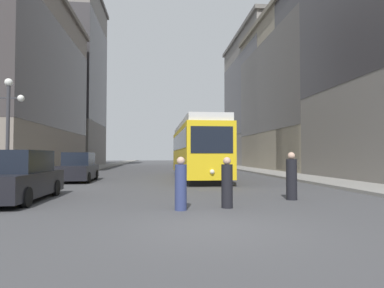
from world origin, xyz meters
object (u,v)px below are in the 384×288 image
Objects in this scene: parked_car_left_mid at (79,168)px; pedestrian_crossing_near at (227,184)px; pedestrian_on_sidewalk at (292,178)px; streetcar at (196,149)px; parked_car_left_near at (19,177)px; transit_bus at (207,153)px; pedestrian_crossing_far at (181,185)px; lamp_post_left_near at (8,115)px.

parked_car_left_mid reaches higher than pedestrian_crossing_near.
streetcar is at bearing -12.00° from pedestrian_on_sidewalk.
pedestrian_crossing_near is (7.12, -2.29, -0.11)m from parked_car_left_near.
parked_car_left_mid is (-7.69, -1.88, -1.26)m from streetcar.
pedestrian_on_sidewalk is at bearing -94.68° from transit_bus.
transit_bus is 33.32m from pedestrian_crossing_far.
transit_bus is 7.72× the size of pedestrian_crossing_near.
lamp_post_left_near is at bearing 118.86° from parked_car_left_near.
pedestrian_on_sidewalk is (4.22, 1.88, 0.07)m from pedestrian_crossing_far.
parked_car_left_mid is 0.90× the size of lamp_post_left_near.
pedestrian_on_sidewalk is at bearing -79.58° from streetcar.
parked_car_left_near is at bearing 57.66° from pedestrian_crossing_far.
lamp_post_left_near is (-9.59, -7.39, 1.39)m from streetcar.
pedestrian_crossing_near is 0.31× the size of lamp_post_left_near.
pedestrian_on_sidewalk is at bearing -4.23° from parked_car_left_near.
pedestrian_crossing_far is at bearing -38.49° from lamp_post_left_near.
pedestrian_on_sidewalk is 0.35× the size of lamp_post_left_near.
streetcar reaches higher than pedestrian_crossing_far.
pedestrian_crossing_far is (-1.47, -0.29, 0.01)m from pedestrian_crossing_near.
transit_bus is at bearing 6.01° from pedestrian_crossing_near.
parked_car_left_mid is 2.87× the size of pedestrian_crossing_near.
lamp_post_left_near reaches higher than parked_car_left_near.
streetcar is 13.62m from pedestrian_crossing_far.
parked_car_left_mid is at bearing 18.38° from pedestrian_crossing_far.
pedestrian_crossing_far is (-2.04, -13.39, -1.36)m from streetcar.
streetcar is 19.75m from transit_bus.
pedestrian_on_sidewalk is at bearing -73.80° from pedestrian_crossing_far.
parked_car_left_mid is 2.85× the size of pedestrian_crossing_far.
pedestrian_crossing_near is 3.18m from pedestrian_on_sidewalk.
pedestrian_on_sidewalk is at bearing -46.55° from pedestrian_crossing_near.
pedestrian_crossing_far is at bearing -98.98° from streetcar.
parked_car_left_near reaches higher than pedestrian_crossing_far.
pedestrian_crossing_far is (-5.73, -32.80, -1.20)m from transit_bus.
pedestrian_crossing_far is (5.66, -2.58, -0.10)m from parked_car_left_near.
pedestrian_crossing_far is 0.91× the size of pedestrian_on_sidewalk.
transit_bus is 24.16m from parked_car_left_mid.
parked_car_left_near is at bearing -60.98° from lamp_post_left_near.
streetcar reaches higher than pedestrian_crossing_near.
pedestrian_crossing_near is at bearing -92.83° from streetcar.
lamp_post_left_near reaches higher than transit_bus.
parked_car_left_mid is at bearing 45.88° from pedestrian_crossing_near.
parked_car_left_mid is at bearing 22.96° from pedestrian_on_sidewalk.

